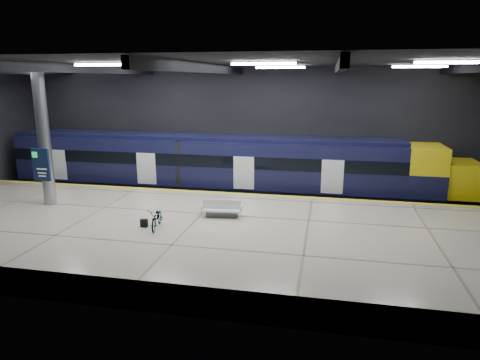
# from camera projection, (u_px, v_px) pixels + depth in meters

# --- Properties ---
(ground) EXTENTS (30.00, 30.00, 0.00)m
(ground) POSITION_uv_depth(u_px,v_px,m) (208.00, 228.00, 21.38)
(ground) COLOR black
(ground) RESTS_ON ground
(room_shell) EXTENTS (30.10, 16.10, 8.05)m
(room_shell) POSITION_uv_depth(u_px,v_px,m) (206.00, 113.00, 20.06)
(room_shell) COLOR black
(room_shell) RESTS_ON ground
(platform) EXTENTS (30.00, 11.00, 1.10)m
(platform) POSITION_uv_depth(u_px,v_px,m) (192.00, 235.00, 18.87)
(platform) COLOR beige
(platform) RESTS_ON ground
(safety_strip) EXTENTS (30.00, 0.40, 0.01)m
(safety_strip) POSITION_uv_depth(u_px,v_px,m) (221.00, 193.00, 23.74)
(safety_strip) COLOR yellow
(safety_strip) RESTS_ON platform
(rails) EXTENTS (30.00, 1.52, 0.16)m
(rails) POSITION_uv_depth(u_px,v_px,m) (232.00, 197.00, 26.60)
(rails) COLOR gray
(rails) RESTS_ON ground
(train) EXTENTS (29.40, 2.84, 3.79)m
(train) POSITION_uv_depth(u_px,v_px,m) (229.00, 166.00, 26.18)
(train) COLOR black
(train) RESTS_ON ground
(bench) EXTENTS (1.91, 0.94, 0.81)m
(bench) POSITION_uv_depth(u_px,v_px,m) (222.00, 211.00, 19.63)
(bench) COLOR #595B60
(bench) RESTS_ON platform
(bicycle) EXTENTS (0.87, 1.76, 0.89)m
(bicycle) POSITION_uv_depth(u_px,v_px,m) (157.00, 218.00, 18.11)
(bicycle) COLOR #99999E
(bicycle) RESTS_ON platform
(pannier_bag) EXTENTS (0.32, 0.21, 0.35)m
(pannier_bag) POSITION_uv_depth(u_px,v_px,m) (144.00, 223.00, 18.29)
(pannier_bag) COLOR black
(pannier_bag) RESTS_ON platform
(info_column) EXTENTS (0.90, 0.78, 6.90)m
(info_column) POSITION_uv_depth(u_px,v_px,m) (44.00, 138.00, 20.94)
(info_column) COLOR #9EA0A5
(info_column) RESTS_ON platform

